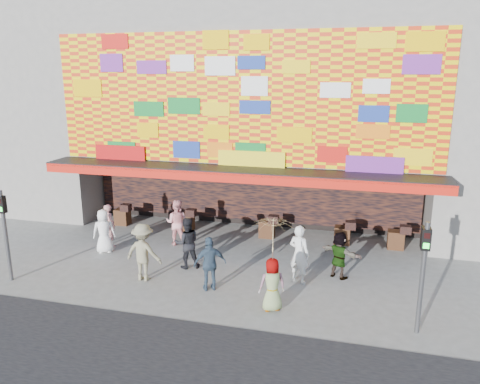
% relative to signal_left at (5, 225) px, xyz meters
% --- Properties ---
extents(ground, '(90.00, 90.00, 0.00)m').
position_rel_signal_left_xyz_m(ground, '(6.20, 1.50, -1.86)').
color(ground, slate).
rests_on(ground, ground).
extents(shop_building, '(15.20, 9.40, 10.00)m').
position_rel_signal_left_xyz_m(shop_building, '(6.20, 9.68, 3.37)').
color(shop_building, gray).
rests_on(shop_building, ground).
extents(neighbor_left, '(11.00, 8.00, 12.00)m').
position_rel_signal_left_xyz_m(neighbor_left, '(-6.80, 9.50, 4.14)').
color(neighbor_left, gray).
rests_on(neighbor_left, ground).
extents(signal_left, '(0.22, 0.20, 3.00)m').
position_rel_signal_left_xyz_m(signal_left, '(0.00, 0.00, 0.00)').
color(signal_left, '#59595B').
rests_on(signal_left, ground).
extents(signal_right, '(0.22, 0.20, 3.00)m').
position_rel_signal_left_xyz_m(signal_right, '(12.40, 0.00, 0.00)').
color(signal_right, '#59595B').
rests_on(signal_right, ground).
extents(ped_a, '(0.96, 0.86, 1.65)m').
position_rel_signal_left_xyz_m(ped_a, '(1.67, 2.95, -1.03)').
color(ped_a, white).
rests_on(ped_a, ground).
extents(ped_b, '(0.73, 0.65, 1.67)m').
position_rel_signal_left_xyz_m(ped_b, '(1.52, 3.61, -1.03)').
color(ped_b, tan).
rests_on(ped_b, ground).
extents(ped_c, '(1.08, 1.00, 1.79)m').
position_rel_signal_left_xyz_m(ped_c, '(5.16, 2.41, -0.97)').
color(ped_c, black).
rests_on(ped_c, ground).
extents(ped_d, '(1.27, 0.79, 1.89)m').
position_rel_signal_left_xyz_m(ped_d, '(4.16, 1.13, -0.91)').
color(ped_d, gray).
rests_on(ped_d, ground).
extents(ped_e, '(1.08, 0.86, 1.72)m').
position_rel_signal_left_xyz_m(ped_e, '(6.46, 0.98, -1.00)').
color(ped_e, '#364A5F').
rests_on(ped_e, ground).
extents(ped_f, '(1.50, 1.09, 1.57)m').
position_rel_signal_left_xyz_m(ped_f, '(10.24, 2.90, -1.08)').
color(ped_f, gray).
rests_on(ped_f, ground).
extents(ped_g, '(0.89, 0.77, 1.54)m').
position_rel_signal_left_xyz_m(ped_g, '(8.54, 0.23, -1.09)').
color(ped_g, gray).
rests_on(ped_g, ground).
extents(ped_h, '(0.82, 0.69, 1.90)m').
position_rel_signal_left_xyz_m(ped_h, '(9.02, 2.23, -0.91)').
color(ped_h, white).
rests_on(ped_h, ground).
extents(ped_i, '(0.93, 0.75, 1.80)m').
position_rel_signal_left_xyz_m(ped_i, '(3.98, 4.40, -0.96)').
color(ped_i, pink).
rests_on(ped_i, ground).
extents(parasol, '(1.31, 1.32, 1.97)m').
position_rel_signal_left_xyz_m(parasol, '(8.54, 0.23, 0.35)').
color(parasol, '#FBE09E').
rests_on(parasol, ground).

